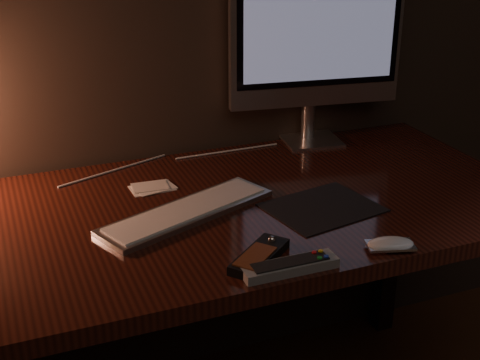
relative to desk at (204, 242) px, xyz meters
name	(u,v)px	position (x,y,z in m)	size (l,w,h in m)	color
desk	(204,242)	(0.00, 0.00, 0.00)	(1.60, 0.75, 0.75)	#37130C
monitor	(317,37)	(0.43, 0.25, 0.44)	(0.51, 0.17, 0.53)	silver
keyboard	(187,211)	(-0.07, -0.09, 0.14)	(0.44, 0.12, 0.02)	silver
mousepad	(322,208)	(0.24, -0.17, 0.13)	(0.25, 0.20, 0.00)	black
mouse	(390,246)	(0.28, -0.41, 0.14)	(0.10, 0.05, 0.02)	white
media_remote	(259,256)	(0.00, -0.35, 0.14)	(0.16, 0.15, 0.03)	black
tv_remote	(290,266)	(0.04, -0.41, 0.14)	(0.20, 0.05, 0.03)	gray
papers	(152,187)	(-0.10, 0.09, 0.13)	(0.11, 0.07, 0.01)	white
cable	(174,162)	(0.00, 0.24, 0.13)	(0.01, 0.01, 0.65)	white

